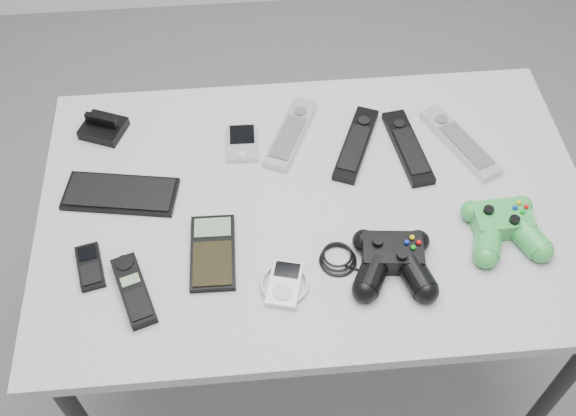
{
  "coord_description": "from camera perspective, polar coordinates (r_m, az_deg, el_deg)",
  "views": [
    {
      "loc": [
        -0.07,
        -0.77,
        1.8
      ],
      "look_at": [
        -0.0,
        0.02,
        0.76
      ],
      "focal_mm": 42.0,
      "sensor_mm": 36.0,
      "label": 1
    }
  ],
  "objects": [
    {
      "name": "remote_silver_a",
      "position": [
        1.46,
        0.25,
        6.35
      ],
      "size": [
        0.13,
        0.21,
        0.02
      ],
      "primitive_type": "cube",
      "rotation": [
        0.0,
        0.0,
        -0.43
      ],
      "color": "#B2B2B9",
      "rests_on": "desk"
    },
    {
      "name": "controller_black",
      "position": [
        1.25,
        8.89,
        -4.33
      ],
      "size": [
        0.28,
        0.19,
        0.05
      ],
      "primitive_type": null,
      "rotation": [
        0.0,
        0.0,
        -0.1
      ],
      "color": "black",
      "rests_on": "desk"
    },
    {
      "name": "pda_keyboard",
      "position": [
        1.39,
        -13.99,
        1.21
      ],
      "size": [
        0.24,
        0.13,
        0.01
      ],
      "primitive_type": "cube",
      "rotation": [
        0.0,
        0.0,
        -0.17
      ],
      "color": "black",
      "rests_on": "desk"
    },
    {
      "name": "pda",
      "position": [
        1.44,
        -3.89,
        5.53
      ],
      "size": [
        0.07,
        0.1,
        0.02
      ],
      "primitive_type": "cube",
      "rotation": [
        0.0,
        0.0,
        -0.02
      ],
      "color": "#B2B2B9",
      "rests_on": "desk"
    },
    {
      "name": "calculator",
      "position": [
        1.28,
        -6.39,
        -3.74
      ],
      "size": [
        0.09,
        0.17,
        0.02
      ],
      "primitive_type": "cube",
      "rotation": [
        0.0,
        0.0,
        -0.02
      ],
      "color": "black",
      "rests_on": "desk"
    },
    {
      "name": "remote_black_a",
      "position": [
        1.44,
        5.79,
        5.44
      ],
      "size": [
        0.13,
        0.21,
        0.02
      ],
      "primitive_type": "cube",
      "rotation": [
        0.0,
        0.0,
        -0.4
      ],
      "color": "black",
      "rests_on": "desk"
    },
    {
      "name": "mp3_player",
      "position": [
        1.23,
        -0.29,
        -6.42
      ],
      "size": [
        0.11,
        0.11,
        0.02
      ],
      "primitive_type": "cube",
      "rotation": [
        0.0,
        0.0,
        -0.26
      ],
      "color": "silver",
      "rests_on": "desk"
    },
    {
      "name": "controller_green",
      "position": [
        1.35,
        17.83,
        -1.41
      ],
      "size": [
        0.16,
        0.17,
        0.05
      ],
      "primitive_type": null,
      "rotation": [
        0.0,
        0.0,
        0.03
      ],
      "color": "green",
      "rests_on": "desk"
    },
    {
      "name": "floor",
      "position": [
        1.96,
        0.07,
        -14.04
      ],
      "size": [
        3.5,
        3.5,
        0.0
      ],
      "primitive_type": "plane",
      "color": "slate",
      "rests_on": "ground"
    },
    {
      "name": "mobile_phone",
      "position": [
        1.3,
        -16.42,
        -4.76
      ],
      "size": [
        0.06,
        0.1,
        0.02
      ],
      "primitive_type": "cube",
      "rotation": [
        0.0,
        0.0,
        0.23
      ],
      "color": "black",
      "rests_on": "desk"
    },
    {
      "name": "desk",
      "position": [
        1.4,
        2.24,
        -1.08
      ],
      "size": [
        1.1,
        0.71,
        0.74
      ],
      "color": "gray",
      "rests_on": "floor"
    },
    {
      "name": "cordless_handset",
      "position": [
        1.25,
        -12.94,
        -6.8
      ],
      "size": [
        0.09,
        0.16,
        0.02
      ],
      "primitive_type": "cube",
      "rotation": [
        0.0,
        0.0,
        0.32
      ],
      "color": "black",
      "rests_on": "desk"
    },
    {
      "name": "dock_bracket",
      "position": [
        1.51,
        -15.44,
        6.84
      ],
      "size": [
        0.11,
        0.1,
        0.05
      ],
      "primitive_type": "cube",
      "rotation": [
        0.0,
        0.0,
        -0.4
      ],
      "color": "black",
      "rests_on": "desk"
    },
    {
      "name": "remote_silver_b",
      "position": [
        1.49,
        14.33,
        5.47
      ],
      "size": [
        0.14,
        0.22,
        0.02
      ],
      "primitive_type": "cube",
      "rotation": [
        0.0,
        0.0,
        0.42
      ],
      "color": "#BABAC1",
      "rests_on": "desk"
    },
    {
      "name": "remote_black_b",
      "position": [
        1.45,
        10.11,
        5.12
      ],
      "size": [
        0.08,
        0.21,
        0.02
      ],
      "primitive_type": "cube",
      "rotation": [
        0.0,
        0.0,
        0.13
      ],
      "color": "black",
      "rests_on": "desk"
    }
  ]
}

